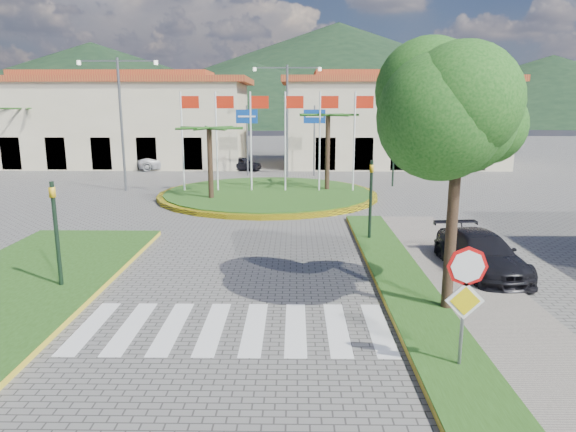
{
  "coord_description": "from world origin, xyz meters",
  "views": [
    {
      "loc": [
        1.57,
        -7.52,
        5.31
      ],
      "look_at": [
        1.36,
        8.0,
        1.91
      ],
      "focal_mm": 32.0,
      "sensor_mm": 36.0,
      "label": 1
    }
  ],
  "objects_px": {
    "car_dark_a": "(241,164)",
    "car_side_right": "(481,253)",
    "stop_sign": "(465,289)",
    "white_van": "(166,162)",
    "roundabout_island": "(268,194)",
    "deciduous_tree": "(460,110)",
    "car_dark_b": "(339,162)"
  },
  "relations": [
    {
      "from": "car_dark_a",
      "to": "car_side_right",
      "type": "relative_size",
      "value": 0.74
    },
    {
      "from": "deciduous_tree",
      "to": "white_van",
      "type": "bearing_deg",
      "value": 116.23
    },
    {
      "from": "car_side_right",
      "to": "deciduous_tree",
      "type": "bearing_deg",
      "value": -127.37
    },
    {
      "from": "deciduous_tree",
      "to": "car_side_right",
      "type": "height_order",
      "value": "deciduous_tree"
    },
    {
      "from": "stop_sign",
      "to": "car_side_right",
      "type": "height_order",
      "value": "stop_sign"
    },
    {
      "from": "roundabout_island",
      "to": "stop_sign",
      "type": "relative_size",
      "value": 4.79
    },
    {
      "from": "white_van",
      "to": "roundabout_island",
      "type": "bearing_deg",
      "value": -163.56
    },
    {
      "from": "deciduous_tree",
      "to": "car_dark_a",
      "type": "relative_size",
      "value": 2.04
    },
    {
      "from": "deciduous_tree",
      "to": "car_dark_a",
      "type": "xyz_separation_m",
      "value": [
        -8.32,
        29.03,
        -4.61
      ]
    },
    {
      "from": "roundabout_island",
      "to": "white_van",
      "type": "distance_m",
      "value": 15.53
    },
    {
      "from": "white_van",
      "to": "car_dark_a",
      "type": "xyz_separation_m",
      "value": [
        6.26,
        -0.57,
        -0.07
      ]
    },
    {
      "from": "white_van",
      "to": "car_dark_a",
      "type": "bearing_deg",
      "value": -114.54
    },
    {
      "from": "car_dark_b",
      "to": "car_side_right",
      "type": "bearing_deg",
      "value": -156.37
    },
    {
      "from": "deciduous_tree",
      "to": "car_dark_b",
      "type": "relative_size",
      "value": 2.04
    },
    {
      "from": "car_dark_b",
      "to": "roundabout_island",
      "type": "bearing_deg",
      "value": 177.38
    },
    {
      "from": "stop_sign",
      "to": "car_dark_b",
      "type": "bearing_deg",
      "value": 89.42
    },
    {
      "from": "car_dark_a",
      "to": "deciduous_tree",
      "type": "bearing_deg",
      "value": -148.98
    },
    {
      "from": "stop_sign",
      "to": "deciduous_tree",
      "type": "xyz_separation_m",
      "value": [
        0.6,
        3.04,
        3.38
      ]
    },
    {
      "from": "stop_sign",
      "to": "car_dark_a",
      "type": "height_order",
      "value": "stop_sign"
    },
    {
      "from": "white_van",
      "to": "car_dark_a",
      "type": "distance_m",
      "value": 6.29
    },
    {
      "from": "car_dark_b",
      "to": "car_side_right",
      "type": "xyz_separation_m",
      "value": [
        2.26,
        -27.06,
        0.1
      ]
    },
    {
      "from": "deciduous_tree",
      "to": "car_dark_b",
      "type": "xyz_separation_m",
      "value": [
        -0.26,
        30.3,
        -4.62
      ]
    },
    {
      "from": "roundabout_island",
      "to": "deciduous_tree",
      "type": "bearing_deg",
      "value": -72.09
    },
    {
      "from": "stop_sign",
      "to": "deciduous_tree",
      "type": "relative_size",
      "value": 0.39
    },
    {
      "from": "stop_sign",
      "to": "white_van",
      "type": "height_order",
      "value": "stop_sign"
    },
    {
      "from": "car_dark_a",
      "to": "car_side_right",
      "type": "distance_m",
      "value": 27.77
    },
    {
      "from": "deciduous_tree",
      "to": "car_dark_a",
      "type": "bearing_deg",
      "value": 105.99
    },
    {
      "from": "stop_sign",
      "to": "car_dark_b",
      "type": "xyz_separation_m",
      "value": [
        0.34,
        33.34,
        -1.24
      ]
    },
    {
      "from": "roundabout_island",
      "to": "car_dark_b",
      "type": "xyz_separation_m",
      "value": [
        5.23,
        13.3,
        0.38
      ]
    },
    {
      "from": "roundabout_island",
      "to": "car_dark_a",
      "type": "distance_m",
      "value": 12.36
    },
    {
      "from": "car_dark_a",
      "to": "car_dark_b",
      "type": "xyz_separation_m",
      "value": [
        8.05,
        1.28,
        -0.02
      ]
    },
    {
      "from": "deciduous_tree",
      "to": "car_dark_b",
      "type": "bearing_deg",
      "value": 90.5
    }
  ]
}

